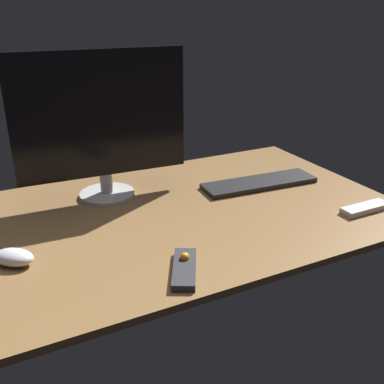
# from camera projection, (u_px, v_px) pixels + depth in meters

# --- Properties ---
(desk) EXTENTS (1.40, 0.84, 0.02)m
(desk) POSITION_uv_depth(u_px,v_px,m) (170.00, 216.00, 1.38)
(desk) COLOR olive
(desk) RESTS_ON ground
(monitor) EXTENTS (0.55, 0.18, 0.47)m
(monitor) POSITION_uv_depth(u_px,v_px,m) (102.00, 125.00, 1.39)
(monitor) COLOR silver
(monitor) RESTS_ON desk
(keyboard) EXTENTS (0.42, 0.14, 0.02)m
(keyboard) POSITION_uv_depth(u_px,v_px,m) (259.00, 183.00, 1.58)
(keyboard) COLOR black
(keyboard) RESTS_ON desk
(computer_mouse) EXTENTS (0.12, 0.12, 0.04)m
(computer_mouse) POSITION_uv_depth(u_px,v_px,m) (14.00, 257.00, 1.10)
(computer_mouse) COLOR silver
(computer_mouse) RESTS_ON desk
(media_remote) EXTENTS (0.13, 0.17, 0.03)m
(media_remote) POSITION_uv_depth(u_px,v_px,m) (184.00, 268.00, 1.07)
(media_remote) COLOR #2D2D33
(media_remote) RESTS_ON desk
(tv_remote) EXTENTS (0.17, 0.05, 0.02)m
(tv_remote) POSITION_uv_depth(u_px,v_px,m) (365.00, 208.00, 1.38)
(tv_remote) COLOR #B7B7BC
(tv_remote) RESTS_ON desk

